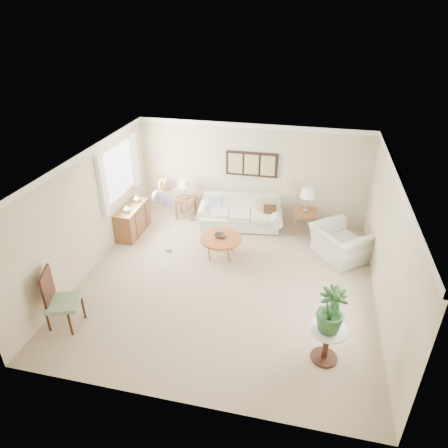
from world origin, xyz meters
name	(u,v)px	position (x,y,z in m)	size (l,w,h in m)	color
ground_plane	(226,282)	(0.00, 0.00, 0.00)	(6.00, 6.00, 0.00)	tan
room_shell	(222,211)	(-0.11, 0.09, 1.63)	(6.04, 6.04, 2.60)	beige
wall_art_triptych	(252,164)	(0.00, 2.96, 1.55)	(1.35, 0.06, 0.65)	black
sofa	(240,215)	(-0.17, 2.46, 0.32)	(2.31, 1.09, 0.81)	silver
end_table_left	(186,201)	(-1.72, 2.64, 0.47)	(0.52, 0.47, 0.57)	brown
end_table_right	(305,215)	(1.48, 2.46, 0.52)	(0.57, 0.52, 0.62)	brown
lamp_left	(185,184)	(-1.72, 2.64, 0.97)	(0.30, 0.30, 0.54)	gray
lamp_right	(308,193)	(1.48, 2.46, 1.11)	(0.36, 0.36, 0.63)	gray
coffee_table	(221,239)	(-0.34, 0.95, 0.45)	(0.96, 0.96, 0.48)	#925722
decor_bowl	(220,236)	(-0.37, 0.99, 0.51)	(0.25, 0.25, 0.06)	#2D2622
armchair	(340,243)	(2.31, 1.49, 0.38)	(1.17, 1.02, 0.76)	silver
side_table	(327,336)	(2.03, -1.67, 0.50)	(0.61, 0.61, 0.66)	silver
potted_plant	(331,310)	(2.02, -1.70, 1.05)	(0.44, 0.44, 0.79)	#235523
accent_chair	(58,298)	(-2.63, -1.89, 0.59)	(0.70, 0.70, 1.13)	gray
credenza	(133,220)	(-2.76, 1.50, 0.37)	(0.46, 1.20, 0.74)	brown
vase_white	(127,208)	(-2.74, 1.22, 0.83)	(0.17, 0.17, 0.18)	white
vase_sage	(137,198)	(-2.74, 1.81, 0.83)	(0.17, 0.17, 0.18)	#B3B9A8
balloon_cluster	(164,193)	(-1.60, 0.85, 1.52)	(0.52, 0.58, 1.87)	gray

